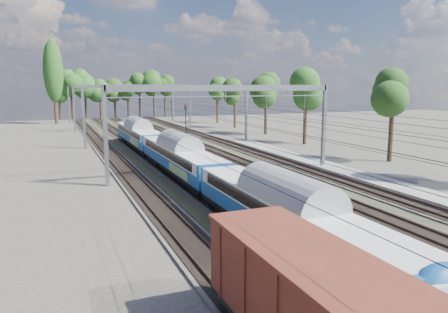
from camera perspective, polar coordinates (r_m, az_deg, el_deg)
name	(u,v)px	position (r m, az deg, el deg)	size (l,w,h in m)	color
track_bed	(183,153)	(57.67, -5.43, 0.44)	(21.00, 130.00, 0.34)	#47423A
platform	(392,185)	(41.81, 21.08, -3.53)	(3.00, 70.00, 0.30)	gray
catenary	(169,103)	(64.52, -7.19, 6.99)	(25.65, 130.00, 9.00)	slate
tree_belt	(155,87)	(108.79, -9.00, 8.91)	(39.08, 99.18, 12.26)	black
poplar	(53,72)	(107.69, -21.41, 10.29)	(4.40, 4.40, 19.04)	black
emu_train	(181,153)	(42.22, -5.69, 0.49)	(2.96, 62.57, 4.33)	black
worker	(138,122)	(98.26, -11.12, 4.42)	(0.57, 0.38, 1.57)	black
signal_near	(186,120)	(65.07, -5.01, 4.81)	(0.43, 0.40, 6.11)	black
signal_far	(172,108)	(108.37, -6.84, 6.34)	(0.37, 0.34, 5.30)	black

